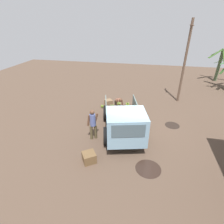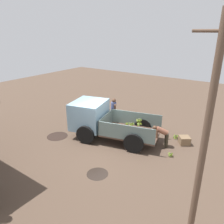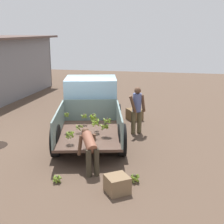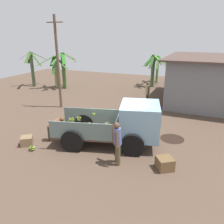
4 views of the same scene
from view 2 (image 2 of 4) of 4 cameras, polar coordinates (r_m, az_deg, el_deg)
ground at (r=11.66m, az=-1.95°, el=-7.58°), size 36.00×36.00×0.00m
mud_patch_0 at (r=9.27m, az=-3.83°, el=-15.82°), size 0.89×0.89×0.01m
mud_patch_1 at (r=12.51m, az=-14.08°, el=-6.15°), size 1.14×1.14×0.01m
cargo_truck at (r=11.79m, az=-3.88°, el=-1.63°), size 4.94×2.99×1.94m
utility_pole at (r=5.63m, az=23.06°, el=-6.98°), size 1.19×0.17×5.94m
person_foreground_visitor at (r=13.14m, az=0.39°, el=0.34°), size 0.55×0.60×1.72m
person_worker_loading at (r=11.12m, az=12.95°, el=-5.58°), size 0.78×0.72×1.12m
banana_bunch_on_ground_0 at (r=10.65m, az=15.02°, el=-10.63°), size 0.23×0.22×0.19m
banana_bunch_on_ground_1 at (r=12.34m, az=16.29°, el=-6.16°), size 0.26×0.25×0.22m
wooden_crate_0 at (r=11.88m, az=18.39°, el=-7.04°), size 0.70×0.70×0.41m
wooden_crate_1 at (r=14.18m, az=-6.29°, el=-1.36°), size 0.79×0.79×0.46m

